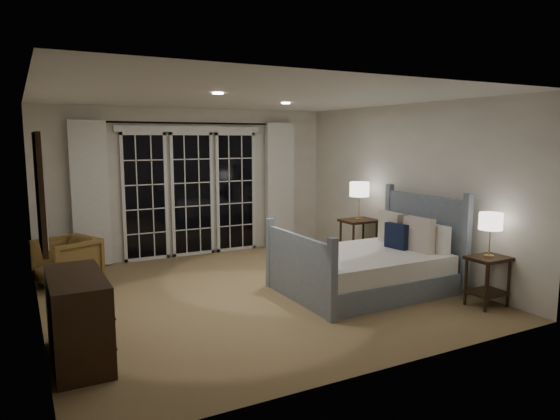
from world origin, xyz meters
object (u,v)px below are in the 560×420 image
bed (369,267)px  nightstand_right (358,234)px  armchair (67,261)px  lamp_left (491,222)px  dresser (78,318)px  lamp_right (359,190)px  nightstand_left (488,274)px

bed → nightstand_right: bed is taller
bed → armchair: size_ratio=2.91×
nightstand_right → lamp_left: bearing=-88.4°
lamp_left → dresser: (-4.49, 0.70, -0.63)m
nightstand_right → dresser: (-4.43, -1.75, -0.07)m
lamp_right → lamp_left: bearing=-88.4°
nightstand_left → nightstand_right: bearing=91.6°
bed → nightstand_left: bearing=-54.5°
nightstand_right → armchair: 4.38m
dresser → lamp_right: bearing=21.6°
nightstand_left → lamp_left: lamp_left is taller
nightstand_left → nightstand_right: size_ratio=0.86×
nightstand_right → armchair: (-4.29, 0.85, -0.14)m
nightstand_left → bed: bearing=125.5°
bed → dresser: 3.68m
lamp_left → lamp_right: size_ratio=0.87×
lamp_left → armchair: 5.52m
bed → armchair: bed is taller
lamp_right → dresser: lamp_right is taller
bed → lamp_right: size_ratio=3.48×
lamp_left → dresser: lamp_left is taller
nightstand_left → nightstand_right: (-0.07, 2.46, 0.07)m
lamp_left → lamp_right: (-0.07, 2.46, 0.16)m
armchair → dresser: bearing=-27.5°
nightstand_left → lamp_right: bearing=91.6°
lamp_right → nightstand_left: bearing=-88.4°
nightstand_left → dresser: (-4.49, 0.70, 0.00)m
lamp_right → armchair: bearing=168.8°
armchair → lamp_left: bearing=28.2°
nightstand_left → lamp_left: 0.63m
lamp_right → armchair: lamp_right is taller
armchair → dresser: size_ratio=0.64×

